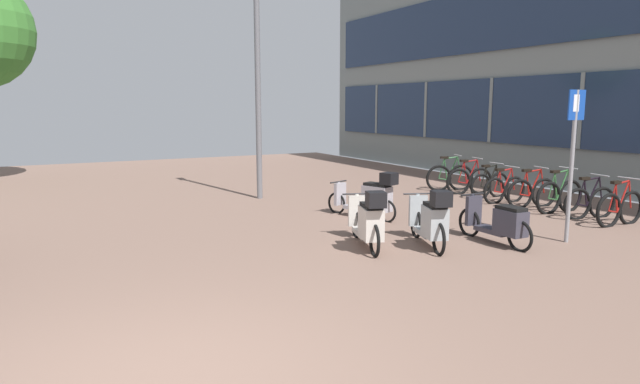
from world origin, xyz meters
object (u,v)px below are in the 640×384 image
(bicycle_rack_05, at_px, (490,185))
(scooter_mid, at_px, (371,197))
(bicycle_rack_07, at_px, (450,177))
(bicycle_rack_00, at_px, (620,208))
(bicycle_rack_02, at_px, (559,196))
(bicycle_rack_01, at_px, (590,202))
(bicycle_rack_06, at_px, (469,181))
(scooter_near, at_px, (431,220))
(lamp_post, at_px, (257,64))
(bicycle_rack_03, at_px, (532,193))
(bicycle_rack_04, at_px, (504,189))
(scooter_extra, at_px, (368,221))
(scooter_far, at_px, (500,222))
(parking_sign, at_px, (573,150))

(bicycle_rack_05, height_order, scooter_mid, scooter_mid)
(bicycle_rack_07, relative_size, scooter_mid, 0.77)
(bicycle_rack_00, distance_m, scooter_mid, 4.88)
(bicycle_rack_02, xyz_separation_m, bicycle_rack_05, (0.13, 2.18, -0.03))
(bicycle_rack_01, height_order, bicycle_rack_05, bicycle_rack_01)
(bicycle_rack_05, xyz_separation_m, bicycle_rack_06, (-0.01, 0.73, 0.02))
(scooter_near, distance_m, lamp_post, 6.61)
(bicycle_rack_06, bearing_deg, scooter_near, -139.46)
(bicycle_rack_03, xyz_separation_m, bicycle_rack_04, (-0.12, 0.73, -0.02))
(scooter_extra, bearing_deg, bicycle_rack_03, 13.74)
(bicycle_rack_00, xyz_separation_m, scooter_mid, (-3.98, 2.83, 0.12))
(bicycle_rack_05, relative_size, scooter_far, 0.73)
(bicycle_rack_07, xyz_separation_m, lamp_post, (-5.20, 1.24, 3.00))
(bicycle_rack_05, distance_m, lamp_post, 6.64)
(parking_sign, bearing_deg, bicycle_rack_07, 67.77)
(bicycle_rack_01, relative_size, bicycle_rack_04, 1.02)
(bicycle_rack_02, height_order, bicycle_rack_05, bicycle_rack_02)
(scooter_far, bearing_deg, bicycle_rack_03, 32.92)
(bicycle_rack_03, height_order, scooter_far, bicycle_rack_03)
(bicycle_rack_05, relative_size, scooter_near, 0.77)
(bicycle_rack_04, bearing_deg, bicycle_rack_07, 84.49)
(scooter_far, distance_m, parking_sign, 1.73)
(bicycle_rack_00, distance_m, bicycle_rack_05, 3.63)
(bicycle_rack_02, xyz_separation_m, lamp_post, (-5.13, 4.87, 3.00))
(bicycle_rack_07, xyz_separation_m, scooter_extra, (-5.52, -4.23, 0.11))
(bicycle_rack_01, height_order, scooter_extra, scooter_extra)
(bicycle_rack_06, xyz_separation_m, lamp_post, (-5.24, 1.97, 3.01))
(bicycle_rack_07, bearing_deg, bicycle_rack_00, -91.88)
(bicycle_rack_00, relative_size, bicycle_rack_07, 1.02)
(bicycle_rack_02, bearing_deg, parking_sign, -139.44)
(bicycle_rack_04, bearing_deg, bicycle_rack_00, -89.14)
(bicycle_rack_00, height_order, bicycle_rack_05, bicycle_rack_00)
(bicycle_rack_07, distance_m, scooter_near, 6.53)
(bicycle_rack_04, relative_size, scooter_far, 0.75)
(scooter_far, height_order, scooter_extra, scooter_extra)
(bicycle_rack_02, relative_size, bicycle_rack_04, 1.11)
(bicycle_rack_03, relative_size, scooter_near, 0.83)
(scooter_far, bearing_deg, parking_sign, -20.68)
(bicycle_rack_07, height_order, scooter_extra, scooter_extra)
(bicycle_rack_00, distance_m, scooter_far, 3.23)
(bicycle_rack_01, distance_m, bicycle_rack_04, 2.18)
(scooter_extra, bearing_deg, bicycle_rack_01, -1.32)
(bicycle_rack_00, relative_size, parking_sign, 0.53)
(bicycle_rack_02, bearing_deg, lamp_post, 136.45)
(bicycle_rack_01, height_order, parking_sign, parking_sign)
(bicycle_rack_04, bearing_deg, bicycle_rack_02, -84.86)
(scooter_mid, height_order, scooter_extra, scooter_extra)
(bicycle_rack_03, relative_size, scooter_mid, 0.78)
(bicycle_rack_02, xyz_separation_m, bicycle_rack_07, (0.08, 3.63, -0.00))
(bicycle_rack_06, bearing_deg, bicycle_rack_00, -92.70)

